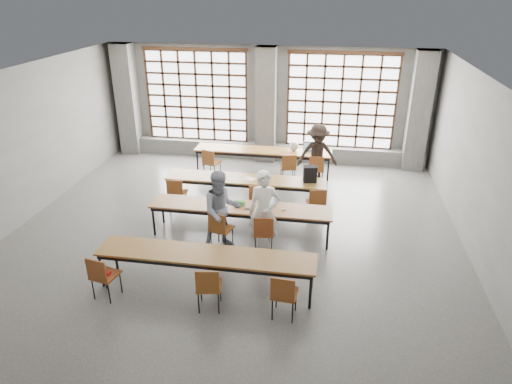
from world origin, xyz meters
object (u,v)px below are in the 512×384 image
at_px(chair_mid_centre, 257,197).
at_px(chair_near_right, 284,292).
at_px(chair_back_mid, 288,165).
at_px(student_male, 264,212).
at_px(mouse, 284,209).
at_px(desk_row_a, 263,152).
at_px(desk_row_b, 245,181).
at_px(plastic_bag, 294,146).
at_px(chair_front_right, 264,230).
at_px(chair_near_left, 102,273).
at_px(green_box, 239,203).
at_px(desk_row_c, 241,209).
at_px(chair_mid_left, 176,191).
at_px(student_female, 222,210).
at_px(chair_mid_right, 317,201).
at_px(chair_back_right, 317,167).
at_px(laptop_front, 267,203).
at_px(chair_back_left, 211,161).
at_px(student_back, 317,155).
at_px(desk_row_d, 206,257).
at_px(phone, 248,209).
at_px(chair_front_left, 220,227).
at_px(backpack, 310,174).
at_px(chair_near_mid, 208,284).
at_px(laptop_back, 309,149).
at_px(red_pouch, 105,273).

distance_m(chair_mid_centre, chair_near_right, 3.69).
xyz_separation_m(chair_back_mid, chair_near_right, (0.51, -5.73, 0.00)).
relative_size(student_male, mouse, 18.22).
bearing_deg(desk_row_a, desk_row_b, -92.88).
bearing_deg(plastic_bag, chair_front_right, -92.71).
distance_m(chair_near_left, green_box, 3.31).
bearing_deg(chair_near_right, desk_row_c, 115.54).
bearing_deg(chair_front_right, chair_mid_left, 146.96).
distance_m(student_female, mouse, 1.34).
bearing_deg(chair_near_left, chair_mid_left, 87.21).
bearing_deg(chair_mid_right, chair_back_right, 92.80).
relative_size(student_female, laptop_front, 4.29).
distance_m(chair_back_left, student_back, 3.04).
height_order(desk_row_a, desk_row_c, same).
bearing_deg(desk_row_d, student_female, 92.11).
bearing_deg(student_female, phone, 14.85).
distance_m(chair_back_right, chair_front_right, 3.85).
bearing_deg(chair_near_right, chair_near_left, 179.98).
distance_m(chair_mid_centre, chair_front_left, 1.65).
relative_size(desk_row_a, desk_row_d, 1.00).
bearing_deg(desk_row_c, chair_near_right, -64.46).
bearing_deg(chair_near_left, laptop_front, 47.21).
distance_m(desk_row_d, chair_back_mid, 5.20).
bearing_deg(chair_mid_right, plastic_bag, 105.74).
xyz_separation_m(chair_back_left, chair_mid_left, (-0.28, -2.19, 0.00)).
relative_size(green_box, plastic_bag, 0.87).
xyz_separation_m(student_back, mouse, (-0.57, -3.26, -0.11)).
relative_size(student_male, plastic_bag, 6.24).
bearing_deg(mouse, phone, -174.07).
relative_size(chair_back_left, chair_front_left, 1.00).
relative_size(chair_front_right, backpack, 2.20).
xyz_separation_m(chair_near_mid, backpack, (1.44, 4.22, 0.39)).
distance_m(chair_front_left, chair_near_left, 2.58).
xyz_separation_m(chair_mid_left, student_female, (1.49, -1.43, 0.33)).
bearing_deg(chair_back_right, phone, -112.62).
distance_m(student_back, plastic_bag, 0.89).
bearing_deg(chair_near_mid, student_female, 97.20).
height_order(desk_row_c, phone, phone).
distance_m(desk_row_d, chair_back_right, 5.40).
bearing_deg(laptop_back, chair_mid_centre, -109.63).
distance_m(chair_back_left, chair_front_right, 4.30).
bearing_deg(chair_back_left, student_male, -59.83).
xyz_separation_m(desk_row_a, desk_row_d, (-0.16, -5.73, 0.00)).
bearing_deg(chair_near_mid, mouse, 69.24).
height_order(chair_mid_centre, chair_front_right, same).
bearing_deg(chair_back_left, chair_mid_left, -97.42).
bearing_deg(phone, chair_mid_left, 152.35).
bearing_deg(student_female, red_pouch, -153.91).
bearing_deg(chair_near_left, red_pouch, 78.88).
height_order(chair_near_mid, laptop_front, laptop_front).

